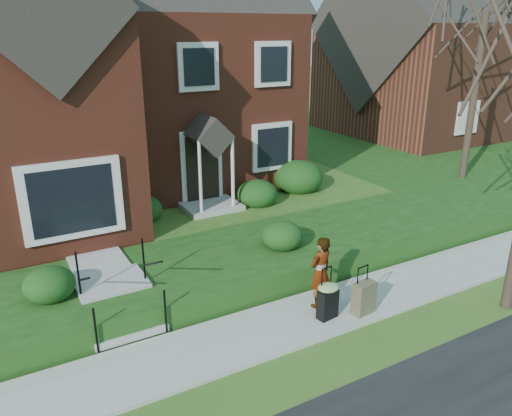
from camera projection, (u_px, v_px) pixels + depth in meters
ground at (272, 330)px, 9.81m from camera, size 120.00×120.00×0.00m
sidewalk at (272, 328)px, 9.80m from camera, size 60.00×1.60×0.08m
terrace at (217, 165)px, 20.49m from camera, size 44.00×20.00×0.60m
walkway at (84, 238)px, 12.53m from camera, size 1.20×6.00×0.06m
main_house at (111, 40)px, 15.79m from camera, size 10.40×10.20×9.40m
neighbour_house at (435, 36)px, 24.46m from camera, size 9.40×8.00×9.20m
front_steps at (118, 299)px, 10.00m from camera, size 1.40×2.02×1.50m
foundation_shrubs at (207, 202)px, 13.85m from camera, size 10.14×4.82×1.12m
woman at (320, 272)px, 10.28m from camera, size 0.63×0.48×1.56m
suitcase_black at (328, 299)px, 9.95m from camera, size 0.50×0.43×1.11m
suitcase_olive at (364, 298)px, 10.16m from camera, size 0.50×0.32×1.03m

